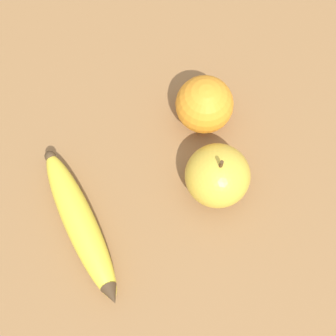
% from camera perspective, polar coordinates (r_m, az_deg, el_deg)
% --- Properties ---
extents(ground_plane, '(3.00, 3.00, 0.00)m').
position_cam_1_polar(ground_plane, '(0.58, 6.63, -11.34)').
color(ground_plane, olive).
extents(banana, '(0.09, 0.21, 0.04)m').
position_cam_1_polar(banana, '(0.57, -10.60, -6.79)').
color(banana, yellow).
rests_on(banana, ground_plane).
extents(orange, '(0.07, 0.07, 0.07)m').
position_cam_1_polar(orange, '(0.60, 4.46, 7.72)').
color(orange, orange).
rests_on(orange, ground_plane).
extents(apple, '(0.08, 0.08, 0.08)m').
position_cam_1_polar(apple, '(0.56, 6.05, -0.93)').
color(apple, gold).
rests_on(apple, ground_plane).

